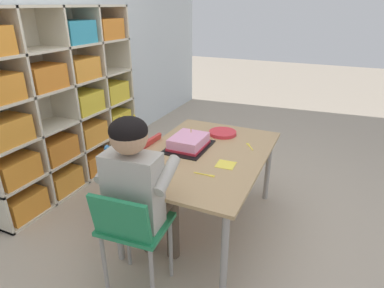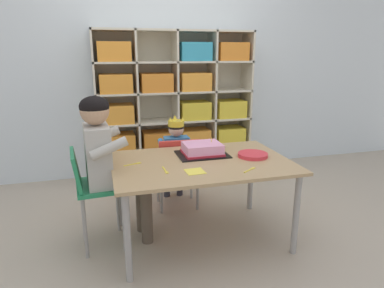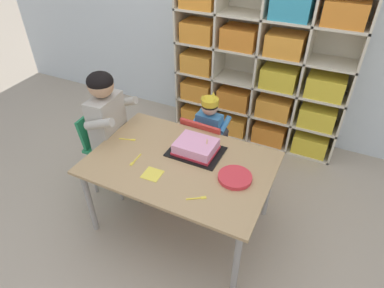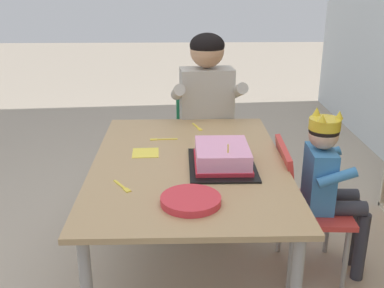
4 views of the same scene
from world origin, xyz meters
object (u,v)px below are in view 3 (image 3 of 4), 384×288
object	(u,v)px
classroom_chair_blue	(205,144)
birthday_cake_on_tray	(196,148)
fork_by_napkin	(198,198)
classroom_chair_adult_side	(106,142)
fork_beside_plate_stack	(128,139)
child_with_crown	(211,126)
paper_plate_stack	(235,177)
fork_at_table_front_edge	(135,160)
activity_table	(180,168)
adult_helper_seated	(114,123)

from	to	relation	value
classroom_chair_blue	birthday_cake_on_tray	distance (m)	0.48
fork_by_napkin	birthday_cake_on_tray	bearing A→B (deg)	-96.71
classroom_chair_adult_side	fork_beside_plate_stack	xyz separation A→B (m)	(0.28, -0.06, 0.15)
child_with_crown	paper_plate_stack	size ratio (longest dim) A/B	3.75
fork_at_table_front_edge	fork_by_napkin	bearing A→B (deg)	-106.20
paper_plate_stack	fork_beside_plate_stack	xyz separation A→B (m)	(-0.86, 0.06, -0.01)
activity_table	adult_helper_seated	world-z (taller)	adult_helper_seated
child_with_crown	adult_helper_seated	size ratio (longest dim) A/B	0.76
paper_plate_stack	fork_by_napkin	xyz separation A→B (m)	(-0.14, -0.26, -0.01)
fork_beside_plate_stack	fork_at_table_front_edge	xyz separation A→B (m)	(0.18, -0.18, 0.00)
adult_helper_seated	fork_at_table_front_edge	xyz separation A→B (m)	(0.35, -0.25, -0.06)
fork_beside_plate_stack	adult_helper_seated	bearing A→B (deg)	-39.41
fork_beside_plate_stack	fork_at_table_front_edge	world-z (taller)	same
activity_table	paper_plate_stack	xyz separation A→B (m)	(0.39, 0.00, 0.07)
fork_beside_plate_stack	classroom_chair_blue	bearing A→B (deg)	-149.57
adult_helper_seated	paper_plate_stack	size ratio (longest dim) A/B	4.92
birthday_cake_on_tray	classroom_chair_adult_side	bearing A→B (deg)	-177.92
classroom_chair_adult_side	adult_helper_seated	xyz separation A→B (m)	(0.11, 0.01, 0.22)
fork_by_napkin	child_with_crown	bearing A→B (deg)	-105.45
classroom_chair_adult_side	paper_plate_stack	world-z (taller)	classroom_chair_adult_side
adult_helper_seated	birthday_cake_on_tray	bearing A→B (deg)	-93.21
classroom_chair_blue	adult_helper_seated	world-z (taller)	adult_helper_seated
adult_helper_seated	paper_plate_stack	world-z (taller)	adult_helper_seated
classroom_chair_blue	paper_plate_stack	world-z (taller)	classroom_chair_blue
child_with_crown	classroom_chair_adult_side	xyz separation A→B (m)	(-0.71, -0.53, -0.05)
child_with_crown	adult_helper_seated	distance (m)	0.81
fork_by_napkin	adult_helper_seated	bearing A→B (deg)	-56.85
classroom_chair_adult_side	fork_by_napkin	distance (m)	1.08
classroom_chair_adult_side	birthday_cake_on_tray	bearing A→B (deg)	-92.76
child_with_crown	classroom_chair_adult_side	size ratio (longest dim) A/B	1.15
adult_helper_seated	fork_by_napkin	world-z (taller)	adult_helper_seated
child_with_crown	adult_helper_seated	world-z (taller)	adult_helper_seated
adult_helper_seated	fork_beside_plate_stack	world-z (taller)	adult_helper_seated
fork_beside_plate_stack	fork_at_table_front_edge	distance (m)	0.26
birthday_cake_on_tray	paper_plate_stack	world-z (taller)	birthday_cake_on_tray
classroom_chair_adult_side	adult_helper_seated	bearing A→B (deg)	-90.00
classroom_chair_blue	child_with_crown	world-z (taller)	child_with_crown
activity_table	fork_beside_plate_stack	world-z (taller)	fork_beside_plate_stack
activity_table	adult_helper_seated	distance (m)	0.66
fork_by_napkin	fork_at_table_front_edge	bearing A→B (deg)	-47.43
classroom_chair_adult_side	activity_table	bearing A→B (deg)	-103.44
activity_table	adult_helper_seated	bearing A→B (deg)	169.08
child_with_crown	fork_at_table_front_edge	world-z (taller)	child_with_crown
birthday_cake_on_tray	fork_at_table_front_edge	xyz separation A→B (m)	(-0.33, -0.27, -0.04)
classroom_chair_blue	activity_table	bearing A→B (deg)	97.93
classroom_chair_adult_side	paper_plate_stack	distance (m)	1.16
activity_table	fork_beside_plate_stack	distance (m)	0.47
classroom_chair_adult_side	fork_beside_plate_stack	size ratio (longest dim) A/B	5.69
fork_at_table_front_edge	adult_helper_seated	bearing A→B (deg)	52.29
child_with_crown	fork_by_napkin	size ratio (longest dim) A/B	7.35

